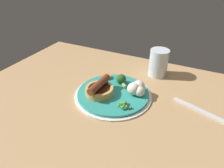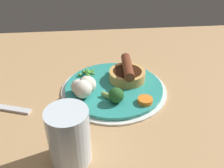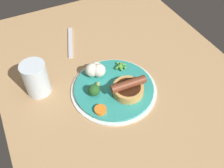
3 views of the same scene
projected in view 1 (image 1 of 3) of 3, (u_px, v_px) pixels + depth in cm
name	position (u px, v px, depth cm)	size (l,w,h in cm)	color
dining_table	(113.00, 108.00, 69.37)	(110.00, 80.00, 3.00)	tan
dinner_plate	(113.00, 94.00, 72.79)	(28.07, 28.07, 1.40)	silver
sausage_pudding	(99.00, 89.00, 70.48)	(9.87, 11.45, 5.31)	tan
pea_pile	(124.00, 104.00, 64.78)	(4.73, 4.22, 1.95)	#489130
broccoli_floret_near	(121.00, 80.00, 76.30)	(5.22, 5.23, 3.79)	#235623
cauliflower_floret	(137.00, 88.00, 70.45)	(6.39, 6.53, 4.62)	silver
carrot_slice_3	(106.00, 77.00, 80.39)	(3.66, 3.66, 1.17)	orange
fork	(199.00, 110.00, 65.57)	(18.00, 1.60, 0.60)	silver
drinking_glass	(158.00, 63.00, 82.73)	(7.74, 7.74, 11.39)	silver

